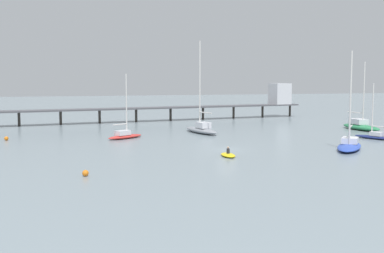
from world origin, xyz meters
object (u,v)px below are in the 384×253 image
sailboat_green (361,125)px  sailboat_gray (201,128)px  mooring_buoy_inner (85,173)px  sailboat_blue (349,144)px  pier (214,101)px  mooring_buoy_far (6,138)px  dinghy_yellow (228,155)px  sailboat_navy (374,135)px  sailboat_red (125,134)px

sailboat_green → sailboat_gray: bearing=173.9°
sailboat_gray → mooring_buoy_inner: bearing=-124.4°
sailboat_green → mooring_buoy_inner: (-48.71, -27.42, -0.47)m
sailboat_blue → sailboat_gray: bearing=118.1°
sailboat_blue → mooring_buoy_inner: (-32.91, -7.75, -0.36)m
pier → mooring_buoy_far: bearing=-146.9°
sailboat_blue → mooring_buoy_far: sailboat_blue is taller
dinghy_yellow → mooring_buoy_inner: dinghy_yellow is taller
sailboat_gray → dinghy_yellow: (-4.42, -23.56, -0.63)m
pier → dinghy_yellow: (-15.71, -49.33, -3.68)m
pier → sailboat_gray: 28.30m
pier → sailboat_blue: size_ratio=5.73×
pier → sailboat_navy: (10.61, -40.30, -3.35)m
sailboat_gray → sailboat_blue: (12.12, -22.64, -0.19)m
mooring_buoy_inner → dinghy_yellow: bearing=22.7°
sailboat_gray → mooring_buoy_inner: sailboat_gray is taller
pier → mooring_buoy_inner: size_ratio=120.22×
sailboat_gray → sailboat_blue: bearing=-61.9°
dinghy_yellow → mooring_buoy_far: 33.87m
mooring_buoy_inner → pier: bearing=60.3°
mooring_buoy_far → mooring_buoy_inner: (8.79, -29.49, -0.00)m
sailboat_red → sailboat_green: bearing=0.7°
sailboat_green → dinghy_yellow: (-32.33, -20.58, -0.56)m
sailboat_red → dinghy_yellow: size_ratio=2.91×
sailboat_green → dinghy_yellow: sailboat_green is taller
sailboat_gray → pier: bearing=66.3°
sailboat_gray → dinghy_yellow: bearing=-100.6°
pier → sailboat_red: bearing=-129.7°
sailboat_red → mooring_buoy_inner: (-7.77, -26.90, -0.32)m
sailboat_red → mooring_buoy_far: size_ratio=16.27×
sailboat_green → mooring_buoy_far: bearing=177.9°
sailboat_navy → sailboat_green: sailboat_green is taller
dinghy_yellow → mooring_buoy_inner: size_ratio=5.64×
sailboat_gray → dinghy_yellow: 23.98m
sailboat_blue → sailboat_navy: 12.72m
sailboat_blue → sailboat_green: bearing=51.2°
sailboat_blue → mooring_buoy_inner: bearing=-166.7°
sailboat_gray → dinghy_yellow: size_ratio=4.54×
sailboat_navy → mooring_buoy_inner: (-42.71, -15.87, -0.24)m
sailboat_red → sailboat_blue: bearing=-37.3°
sailboat_red → sailboat_navy: (34.94, -11.03, -0.07)m
sailboat_red → dinghy_yellow: bearing=-66.8°
sailboat_navy → mooring_buoy_far: (-51.50, 13.62, -0.24)m
pier → mooring_buoy_far: 48.95m
mooring_buoy_inner → sailboat_red: bearing=73.9°
sailboat_green → mooring_buoy_inner: 55.90m
sailboat_gray → sailboat_blue: 25.68m
pier → mooring_buoy_inner: pier is taller
pier → sailboat_gray: bearing=-113.7°
mooring_buoy_inner → sailboat_gray: bearing=55.6°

